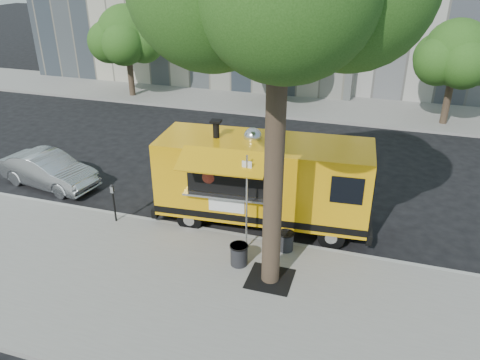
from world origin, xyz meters
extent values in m
plane|color=black|center=(0.00, 0.00, 0.00)|extent=(120.00, 120.00, 0.00)
cube|color=gray|center=(0.00, -4.00, 0.07)|extent=(60.00, 6.00, 0.15)
cube|color=#999993|center=(0.00, -0.93, 0.07)|extent=(60.00, 0.14, 0.16)
cube|color=gray|center=(0.00, 13.50, 0.07)|extent=(60.00, 5.00, 0.15)
cylinder|color=#33261C|center=(2.60, -2.80, 3.40)|extent=(0.48, 0.48, 6.50)
cube|color=black|center=(2.60, -2.80, 0.15)|extent=(1.20, 1.20, 0.02)
cylinder|color=#33261C|center=(-10.00, 12.30, 1.45)|extent=(0.36, 0.36, 2.60)
sphere|color=#204913|center=(-10.00, 12.30, 3.79)|extent=(3.42, 3.42, 3.42)
cylinder|color=#33261C|center=(-1.00, 12.70, 1.45)|extent=(0.36, 0.36, 2.60)
sphere|color=#204913|center=(-1.00, 12.70, 3.85)|extent=(3.60, 3.60, 3.60)
cylinder|color=#33261C|center=(8.00, 12.40, 1.45)|extent=(0.36, 0.36, 2.60)
sphere|color=#204913|center=(8.00, 12.40, 3.74)|extent=(3.24, 3.24, 3.24)
cylinder|color=silver|center=(1.55, -1.55, 1.65)|extent=(0.06, 0.06, 3.00)
cube|color=white|center=(1.55, -1.55, 2.80)|extent=(0.28, 0.02, 0.35)
cylinder|color=black|center=(-3.00, -1.35, 0.68)|extent=(0.06, 0.06, 1.05)
cube|color=silver|center=(-3.00, -1.35, 1.30)|extent=(0.10, 0.08, 0.22)
sphere|color=black|center=(-3.00, -1.35, 1.43)|extent=(0.11, 0.11, 0.11)
cube|color=#F3AB0C|center=(1.58, 0.20, 1.71)|extent=(6.77, 2.71, 2.40)
cube|color=black|center=(1.58, 0.20, 0.73)|extent=(6.79, 2.73, 0.22)
cube|color=black|center=(4.96, 0.44, 0.46)|extent=(0.33, 2.14, 0.31)
cube|color=black|center=(-1.80, -0.04, 0.46)|extent=(0.33, 2.14, 0.31)
cube|color=black|center=(4.91, 0.44, 2.09)|extent=(0.18, 1.79, 0.97)
cylinder|color=black|center=(3.94, -0.57, 0.41)|extent=(0.83, 0.34, 0.82)
cylinder|color=black|center=(3.80, 1.30, 0.41)|extent=(0.83, 0.34, 0.82)
cylinder|color=black|center=(-0.54, -0.89, 0.41)|extent=(0.83, 0.34, 0.82)
cylinder|color=black|center=(-0.67, 0.98, 0.41)|extent=(0.83, 0.34, 0.82)
cube|color=black|center=(0.74, -0.92, 2.09)|extent=(2.45, 0.36, 1.07)
cube|color=silver|center=(0.75, -1.08, 1.51)|extent=(2.66, 0.54, 0.06)
cube|color=#F3AB0C|center=(0.78, -1.46, 2.82)|extent=(2.61, 1.14, 0.43)
cube|color=white|center=(0.75, -1.00, 1.20)|extent=(1.12, 0.12, 0.51)
cylinder|color=black|center=(0.06, 0.09, 3.16)|extent=(0.20, 0.20, 0.56)
sphere|color=silver|center=(1.16, 0.37, 2.96)|extent=(0.57, 0.57, 0.57)
sphere|color=brown|center=(0.16, -0.68, 2.04)|extent=(0.86, 0.86, 0.86)
cylinder|color=#FF590C|center=(0.18, -0.90, 1.91)|extent=(0.35, 0.15, 0.35)
imported|color=#A8ABAF|center=(-6.91, 0.43, 0.66)|extent=(4.15, 2.03, 1.31)
cylinder|color=black|center=(1.59, -2.41, 0.47)|extent=(0.48, 0.48, 0.63)
cylinder|color=black|center=(1.59, -2.41, 0.76)|extent=(0.53, 0.53, 0.04)
cylinder|color=black|center=(2.69, -1.30, 0.44)|extent=(0.45, 0.45, 0.58)
cylinder|color=black|center=(2.69, -1.30, 0.71)|extent=(0.48, 0.48, 0.04)
camera|label=1|loc=(4.89, -12.79, 8.12)|focal=35.00mm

